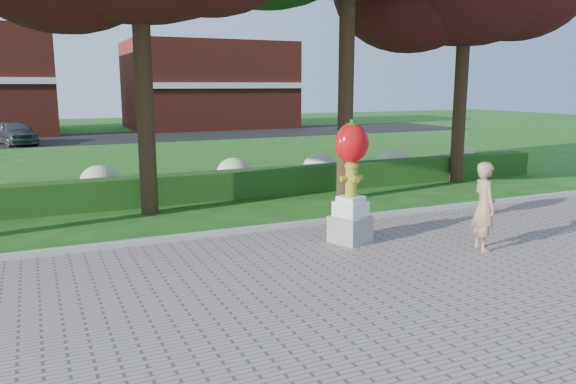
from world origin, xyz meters
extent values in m
plane|color=#1C4D13|center=(0.00, 0.00, 0.00)|extent=(100.00, 100.00, 0.00)
cube|color=gray|center=(0.00, -4.00, 0.02)|extent=(40.00, 14.00, 0.04)
cube|color=#ADADA5|center=(0.00, 3.00, 0.07)|extent=(40.00, 0.18, 0.15)
cube|color=#1A4313|center=(0.00, 7.00, 0.40)|extent=(24.00, 0.70, 0.80)
ellipsoid|color=#BBC093|center=(-3.00, 8.00, 0.55)|extent=(1.10, 1.10, 0.99)
ellipsoid|color=#BBC093|center=(1.00, 8.00, 0.55)|extent=(1.10, 1.10, 0.99)
ellipsoid|color=#BBC093|center=(4.00, 8.00, 0.55)|extent=(1.10, 1.10, 0.99)
ellipsoid|color=#BBC093|center=(7.00, 8.00, 0.55)|extent=(1.10, 1.10, 0.99)
ellipsoid|color=#BBC093|center=(10.00, 8.00, 0.55)|extent=(1.10, 1.10, 0.99)
cube|color=black|center=(0.00, 28.00, 0.01)|extent=(50.00, 8.00, 0.02)
cube|color=maroon|center=(8.00, 34.00, 3.20)|extent=(12.00, 8.00, 6.40)
cylinder|color=black|center=(-2.00, 6.00, 3.08)|extent=(0.44, 0.44, 6.16)
cylinder|color=black|center=(3.50, 5.50, 3.64)|extent=(0.44, 0.44, 7.28)
cylinder|color=black|center=(8.50, 6.50, 2.94)|extent=(0.44, 0.44, 5.88)
cube|color=gray|center=(1.25, 1.37, 0.32)|extent=(0.89, 0.89, 0.56)
cube|color=silver|center=(1.25, 1.37, 0.75)|extent=(0.72, 0.72, 0.31)
cube|color=silver|center=(1.25, 1.37, 0.96)|extent=(0.57, 0.57, 0.11)
cylinder|color=olive|center=(1.25, 1.37, 1.33)|extent=(0.24, 0.24, 0.62)
ellipsoid|color=olive|center=(1.25, 1.37, 1.64)|extent=(0.29, 0.29, 0.20)
cylinder|color=olive|center=(1.07, 1.37, 1.40)|extent=(0.13, 0.12, 0.12)
cylinder|color=olive|center=(1.43, 1.37, 1.40)|extent=(0.13, 0.12, 0.12)
cylinder|color=olive|center=(1.25, 1.20, 1.40)|extent=(0.13, 0.13, 0.13)
cylinder|color=olive|center=(1.25, 1.37, 1.73)|extent=(0.09, 0.09, 0.06)
ellipsoid|color=red|center=(1.25, 1.37, 2.12)|extent=(0.70, 0.62, 0.81)
ellipsoid|color=red|center=(1.05, 1.37, 2.10)|extent=(0.34, 0.34, 0.51)
ellipsoid|color=red|center=(1.45, 1.37, 2.10)|extent=(0.34, 0.34, 0.51)
cylinder|color=#155B16|center=(1.25, 1.37, 2.52)|extent=(0.11, 0.11, 0.13)
ellipsoid|color=#155B16|center=(1.25, 1.37, 2.49)|extent=(0.27, 0.27, 0.09)
imported|color=#AA7C61|center=(3.36, -0.20, 0.92)|extent=(0.59, 0.74, 1.76)
imported|color=#404247|center=(-5.51, 25.84, 0.69)|extent=(2.70, 4.23, 1.34)
camera|label=1|loc=(-4.63, -8.39, 3.28)|focal=35.00mm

